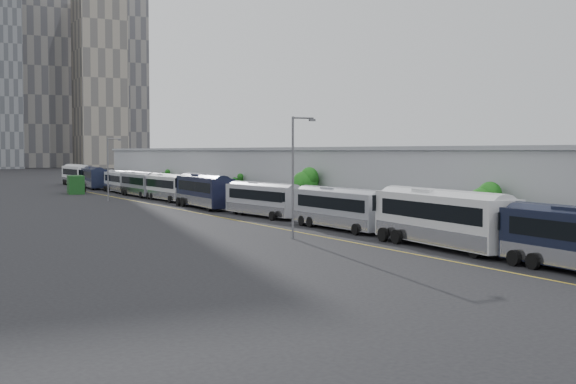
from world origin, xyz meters
TOP-DOWN VIEW (x-y plane):
  - sidewalk at (9.00, 55.00)m, footprint 10.00×170.00m
  - lane_line at (-1.50, 55.00)m, footprint 0.12×160.00m
  - depot at (12.99, 55.00)m, footprint 12.45×160.40m
  - bus_2 at (2.15, 32.36)m, footprint 3.79×14.10m
  - bus_3 at (2.66, 46.95)m, footprint 2.76×12.34m
  - bus_4 at (2.63, 62.04)m, footprint 3.48×12.22m
  - bus_5 at (1.82, 76.57)m, footprint 3.51×13.86m
  - bus_6 at (2.57, 91.94)m, footprint 2.79×12.51m
  - bus_7 at (2.26, 103.57)m, footprint 2.80×12.52m
  - bus_8 at (2.75, 116.35)m, footprint 3.02×12.24m
  - bus_9 at (2.30, 131.49)m, footprint 4.01×13.59m
  - bus_10 at (2.69, 146.51)m, footprint 3.10×14.01m
  - tree_1 at (5.58, 32.19)m, footprint 2.45×2.45m
  - tree_2 at (5.51, 58.47)m, footprint 2.57×2.57m
  - tree_3 at (6.25, 76.96)m, footprint 1.09×1.09m
  - tree_4 at (6.23, 103.68)m, footprint 1.14×1.14m
  - street_lamp_near at (-4.09, 42.60)m, footprint 2.04×0.22m
  - street_lamp_far at (-4.49, 95.35)m, footprint 2.04×0.22m
  - shipping_container at (-4.46, 115.76)m, footprint 3.20×5.81m
  - suv at (-2.91, 121.88)m, footprint 2.48×5.08m

SIDE VIEW (x-z plane):
  - lane_line at x=-1.50m, z-range 0.00..0.02m
  - sidewalk at x=9.00m, z-range 0.00..0.12m
  - suv at x=-2.91m, z-range 0.00..1.39m
  - shipping_container at x=-4.46m, z-range 0.00..2.89m
  - bus_4 at x=2.63m, z-range -0.28..3.25m
  - bus_8 at x=2.75m, z-range -0.28..3.27m
  - bus_3 at x=2.66m, z-range -0.28..3.31m
  - bus_6 at x=2.57m, z-range -0.28..3.36m
  - bus_7 at x=2.26m, z-range -0.29..3.37m
  - bus_9 at x=2.30m, z-range -0.30..3.61m
  - bus_5 at x=1.82m, z-range -0.31..3.70m
  - bus_2 at x=2.15m, z-range -0.32..3.76m
  - bus_10 at x=2.69m, z-range -0.32..3.77m
  - tree_4 at x=6.23m, z-range 1.08..4.56m
  - tree_3 at x=6.25m, z-range 1.11..4.63m
  - tree_1 at x=5.58m, z-range 1.00..5.46m
  - depot at x=12.99m, z-range -0.09..7.11m
  - tree_2 at x=5.51m, z-range 1.23..6.28m
  - street_lamp_far at x=-4.49m, z-range 0.68..9.20m
  - street_lamp_near at x=-4.09m, z-range 0.70..10.15m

